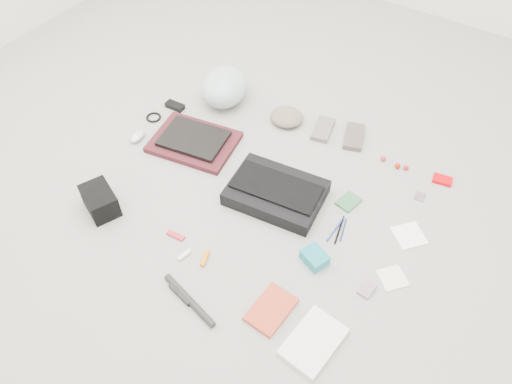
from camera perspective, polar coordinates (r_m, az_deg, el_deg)
The scene contains 33 objects.
ground_plane at distance 2.29m, azimuth -0.00°, elevation -0.82°, with size 4.00×4.00×0.00m, color gray.
messenger_bag at distance 2.27m, azimuth 2.31°, elevation -0.09°, with size 0.42×0.30×0.07m, color black.
bag_flap at distance 2.24m, azimuth 2.34°, elevation 0.58°, with size 0.40×0.18×0.01m, color black.
laptop_sleeve at distance 2.55m, azimuth -7.09°, elevation 5.69°, with size 0.41×0.31×0.03m, color #43141B.
laptop at distance 2.53m, azimuth -7.14°, elevation 6.10°, with size 0.31×0.23×0.02m, color black.
bike_helmet at distance 2.75m, azimuth -3.64°, elevation 11.92°, with size 0.25×0.31×0.18m, color #A9C7C7.
beanie at distance 2.65m, azimuth 3.54°, elevation 8.56°, with size 0.17×0.17×0.06m, color #6F6051.
mitten_left at distance 2.62m, azimuth 7.66°, elevation 7.12°, with size 0.09×0.18×0.03m, color #6E635C.
mitten_right at distance 2.61m, azimuth 11.13°, elevation 6.23°, with size 0.09×0.19×0.03m, color #544943.
power_brick at distance 2.78m, azimuth -9.25°, elevation 9.69°, with size 0.10×0.05×0.03m, color black.
cable_coil at distance 2.74m, azimuth -11.63°, elevation 8.36°, with size 0.08×0.08×0.01m, color black.
mouse at distance 2.62m, azimuth -13.43°, elevation 6.22°, with size 0.06×0.10×0.04m, color #B4B0C3.
camera_bag at distance 2.31m, azimuth -17.40°, elevation -0.96°, with size 0.17×0.12×0.11m, color black.
multitool at distance 2.18m, azimuth -9.17°, elevation -4.94°, with size 0.08×0.02×0.01m, color red.
toiletry_tube_white at distance 2.12m, azimuth -8.20°, elevation -7.12°, with size 0.02×0.02×0.07m, color white.
toiletry_tube_orange at distance 2.09m, azimuth -5.87°, elevation -7.57°, with size 0.02×0.02×0.07m, color orange.
u_lock at distance 2.02m, azimuth -8.56°, elevation -11.39°, with size 0.12×0.03×0.02m, color black.
bike_pump at distance 2.00m, azimuth -7.62°, elevation -12.15°, with size 0.03×0.03×0.29m, color black.
book_red at distance 1.97m, azimuth 1.73°, elevation -13.26°, with size 0.13×0.19×0.02m, color #C84024.
book_white at distance 1.92m, azimuth 6.58°, elevation -16.63°, with size 0.16×0.24×0.03m, color silver.
notepad at distance 2.31m, azimuth 10.53°, elevation -1.10°, with size 0.08×0.10×0.01m, color #2C603A.
pen_blue at distance 2.21m, azimuth 9.10°, elevation -4.17°, with size 0.01×0.01×0.16m, color navy.
pen_black at distance 2.20m, azimuth 9.50°, elevation -4.29°, with size 0.01×0.01×0.16m, color black.
pen_navy at distance 2.21m, azimuth 9.94°, elevation -4.31°, with size 0.01×0.01×0.12m, color navy.
accordion_wallet at distance 2.08m, azimuth 6.71°, elevation -7.43°, with size 0.10×0.08×0.05m, color teal.
card_deck at distance 2.06m, azimuth 12.54°, elevation -10.80°, with size 0.05×0.07×0.01m, color gray.
napkin_top at distance 2.26m, azimuth 17.08°, elevation -4.78°, with size 0.12×0.12×0.01m, color white.
napkin_bottom at distance 2.12m, azimuth 15.33°, elevation -9.45°, with size 0.10×0.10×0.01m, color silver.
lollipop_a at distance 2.52m, azimuth 14.35°, elevation 3.73°, with size 0.03×0.03×0.03m, color red.
lollipop_b at distance 2.51m, azimuth 15.87°, elevation 2.91°, with size 0.03×0.03×0.03m, color #B71C05.
lollipop_c at distance 2.51m, azimuth 16.77°, elevation 2.68°, with size 0.03×0.03×0.03m, color #A01D15.
altoids_tin at distance 2.51m, azimuth 20.52°, elevation 1.30°, with size 0.09×0.06×0.02m, color red.
stamp_sheet at distance 2.42m, azimuth 18.22°, elevation -0.50°, with size 0.05×0.05×0.00m, color #745569.
Camera 1 is at (0.81, -1.22, 1.75)m, focal length 35.00 mm.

